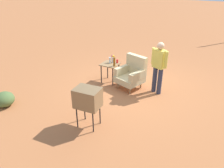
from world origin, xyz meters
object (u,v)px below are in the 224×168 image
flower_vase (113,58)px  tv_on_stand (88,98)px  side_table (110,66)px  bottle_tall_amber (114,62)px  bottle_short_clear (110,60)px  soda_can_red (117,61)px  armchair (132,73)px  person_standing (159,65)px

flower_vase → tv_on_stand: bearing=-75.2°
side_table → flower_vase: flower_vase is taller
tv_on_stand → bottle_tall_amber: bearing=102.0°
bottle_short_clear → flower_vase: bearing=38.1°
soda_can_red → bottle_short_clear: bearing=-157.3°
armchair → side_table: 0.83m
tv_on_stand → armchair: bearing=87.5°
armchair → bottle_short_clear: armchair is taller
side_table → bottle_short_clear: bottle_short_clear is taller
armchair → person_standing: 0.96m
tv_on_stand → person_standing: (0.95, 2.42, 0.16)m
armchair → side_table: size_ratio=1.57×
tv_on_stand → bottle_tall_amber: size_ratio=3.43×
soda_can_red → flower_vase: bearing=-168.4°
bottle_tall_amber → armchair: bearing=9.8°
person_standing → bottle_tall_amber: 1.45m
tv_on_stand → flower_vase: 2.64m
person_standing → bottle_tall_amber: person_standing is taller
armchair → side_table: (-0.82, 0.03, 0.07)m
side_table → soda_can_red: soda_can_red is taller
armchair → soda_can_red: size_ratio=8.69×
bottle_tall_amber → flower_vase: bottle_tall_amber is taller
bottle_short_clear → tv_on_stand: bearing=-73.1°
soda_can_red → flower_vase: 0.17m
bottle_short_clear → soda_can_red: bearing=22.7°
armchair → flower_vase: armchair is taller
side_table → soda_can_red: size_ratio=5.54×
side_table → person_standing: person_standing is taller
bottle_short_clear → flower_vase: flower_vase is taller
person_standing → bottle_short_clear: bearing=177.6°
tv_on_stand → flower_vase: bearing=104.8°
side_table → bottle_tall_amber: bearing=-29.7°
soda_can_red → tv_on_stand: bearing=-78.4°
person_standing → side_table: bearing=-179.9°
bottle_tall_amber → soda_can_red: bottle_tall_amber is taller
tv_on_stand → flower_vase: size_ratio=3.89×
armchair → soda_can_red: (-0.64, 0.20, 0.24)m
side_table → person_standing: bearing=0.1°
side_table → bottle_short_clear: (-0.04, 0.07, 0.20)m
armchair → person_standing: person_standing is taller
side_table → flower_vase: 0.29m
bottle_tall_amber → soda_can_red: size_ratio=2.46×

